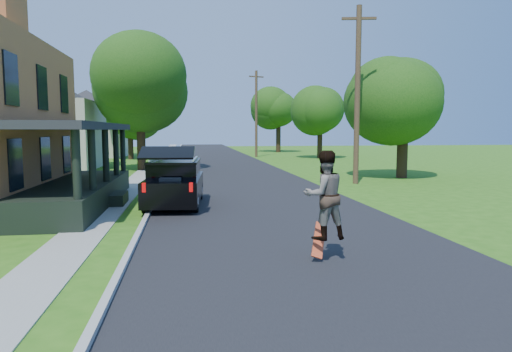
{
  "coord_description": "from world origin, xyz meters",
  "views": [
    {
      "loc": [
        -2.67,
        -12.01,
        2.85
      ],
      "look_at": [
        -0.45,
        3.0,
        1.33
      ],
      "focal_mm": 32.0,
      "sensor_mm": 36.0,
      "label": 1
    }
  ],
  "objects": [
    {
      "name": "ground",
      "position": [
        0.0,
        0.0,
        0.0
      ],
      "size": [
        140.0,
        140.0,
        0.0
      ],
      "primitive_type": "plane",
      "color": "#2B6313",
      "rests_on": "ground"
    },
    {
      "name": "tree_right_mid",
      "position": [
        10.55,
        33.18,
        4.84
      ],
      "size": [
        6.13,
        5.85,
        7.38
      ],
      "rotation": [
        0.0,
        0.0,
        0.37
      ],
      "color": "black",
      "rests_on": "ground"
    },
    {
      "name": "skateboarder",
      "position": [
        0.21,
        -2.62,
        1.46
      ],
      "size": [
        1.04,
        0.88,
        1.92
      ],
      "rotation": [
        0.0,
        0.0,
        3.31
      ],
      "color": "black",
      "rests_on": "ground"
    },
    {
      "name": "neighbor_house_mid",
      "position": [
        -13.5,
        24.0,
        4.19
      ],
      "size": [
        12.78,
        12.78,
        8.3
      ],
      "color": "beige",
      "rests_on": "ground"
    },
    {
      "name": "black_suv",
      "position": [
        -3.2,
        5.35,
        0.89
      ],
      "size": [
        2.25,
        5.1,
        2.32
      ],
      "rotation": [
        0.0,
        0.0,
        -0.08
      ],
      "color": "black",
      "rests_on": "ground"
    },
    {
      "name": "front_walk",
      "position": [
        -9.5,
        6.0,
        0.0
      ],
      "size": [
        6.5,
        1.2,
        0.03
      ],
      "primitive_type": "cube",
      "color": "gray",
      "rests_on": "ground"
    },
    {
      "name": "tree_right_far",
      "position": [
        8.88,
        46.55,
        5.81
      ],
      "size": [
        7.11,
        6.82,
        9.0
      ],
      "rotation": [
        0.0,
        0.0,
        0.23
      ],
      "color": "black",
      "rests_on": "ground"
    },
    {
      "name": "curb",
      "position": [
        -4.05,
        20.0,
        0.0
      ],
      "size": [
        0.15,
        120.0,
        0.12
      ],
      "primitive_type": "cube",
      "color": "#A4A39E",
      "rests_on": "ground"
    },
    {
      "name": "utility_pole_far",
      "position": [
        4.5,
        36.27,
        4.7
      ],
      "size": [
        1.64,
        0.67,
        9.11
      ],
      "rotation": [
        0.0,
        0.0,
        0.33
      ],
      "color": "#42291E",
      "rests_on": "ground"
    },
    {
      "name": "street",
      "position": [
        0.0,
        20.0,
        0.0
      ],
      "size": [
        8.0,
        120.0,
        0.02
      ],
      "primitive_type": "cube",
      "color": "black",
      "rests_on": "ground"
    },
    {
      "name": "tree_left_mid",
      "position": [
        -6.02,
        21.34,
        6.32
      ],
      "size": [
        7.95,
        8.13,
        9.7
      ],
      "rotation": [
        0.0,
        0.0,
        -0.43
      ],
      "color": "black",
      "rests_on": "ground"
    },
    {
      "name": "skateboard",
      "position": [
        0.15,
        -2.44,
        0.41
      ],
      "size": [
        0.51,
        0.66,
        0.72
      ],
      "rotation": [
        0.0,
        0.0,
        -0.11
      ],
      "color": "#BA3310",
      "rests_on": "ground"
    },
    {
      "name": "sidewalk",
      "position": [
        -5.6,
        20.0,
        0.0
      ],
      "size": [
        1.3,
        120.0,
        0.03
      ],
      "primitive_type": "cube",
      "color": "gray",
      "rests_on": "ground"
    },
    {
      "name": "tree_right_near",
      "position": [
        9.95,
        13.73,
        5.42
      ],
      "size": [
        7.31,
        6.93,
        8.45
      ],
      "rotation": [
        0.0,
        0.0,
        0.36
      ],
      "color": "black",
      "rests_on": "ground"
    },
    {
      "name": "tree_left_far",
      "position": [
        -8.33,
        34.22,
        5.21
      ],
      "size": [
        6.74,
        6.86,
        8.16
      ],
      "rotation": [
        0.0,
        0.0,
        -0.35
      ],
      "color": "black",
      "rests_on": "ground"
    },
    {
      "name": "neighbor_house_far",
      "position": [
        -13.5,
        40.0,
        4.19
      ],
      "size": [
        12.78,
        12.78,
        8.3
      ],
      "color": "beige",
      "rests_on": "ground"
    },
    {
      "name": "utility_pole_near",
      "position": [
        6.17,
        11.25,
        4.8
      ],
      "size": [
        1.78,
        0.48,
        9.29
      ],
      "rotation": [
        0.0,
        0.0,
        -0.2
      ],
      "color": "#42291E",
      "rests_on": "ground"
    }
  ]
}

